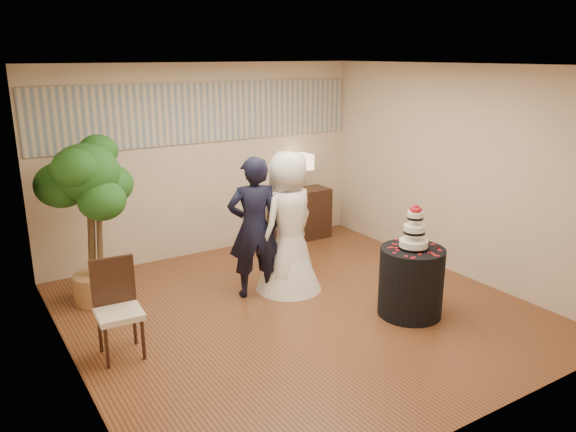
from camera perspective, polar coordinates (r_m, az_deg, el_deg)
floor at (r=6.71m, az=1.12°, el=-9.59°), size 5.00×5.00×0.00m
ceiling at (r=6.04m, az=1.26°, el=15.08°), size 5.00×5.00×0.00m
wall_back at (r=8.38m, az=-8.31°, el=5.59°), size 5.00×0.06×2.80m
wall_front at (r=4.45m, az=19.24°, el=-4.67°), size 5.00×0.06×2.80m
wall_left at (r=5.33m, az=-21.90°, el=-1.56°), size 0.06×5.00×2.80m
wall_right at (r=7.85m, az=16.65°, el=4.37°), size 0.06×5.00×2.80m
mural_border at (r=8.26m, az=-8.45°, el=10.35°), size 4.90×0.02×0.85m
groom at (r=6.83m, az=-3.48°, el=-1.19°), size 0.74×0.59×1.76m
bride at (r=7.00m, az=0.06°, el=-0.61°), size 1.10×1.08×1.79m
cake_table at (r=6.62m, az=12.38°, el=-6.54°), size 0.97×0.97×0.80m
wedding_cake at (r=6.40m, az=12.74°, el=-1.08°), size 0.33×0.33×0.52m
console at (r=9.08m, az=1.21°, el=0.14°), size 0.98×0.44×0.81m
table_lamp at (r=8.91m, az=1.24°, el=4.45°), size 0.32×0.32×0.58m
ficus_tree at (r=6.99m, az=-19.44°, el=-0.49°), size 1.34×1.34×2.04m
side_chair at (r=5.82m, az=-16.80°, el=-9.19°), size 0.48×0.50×0.98m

